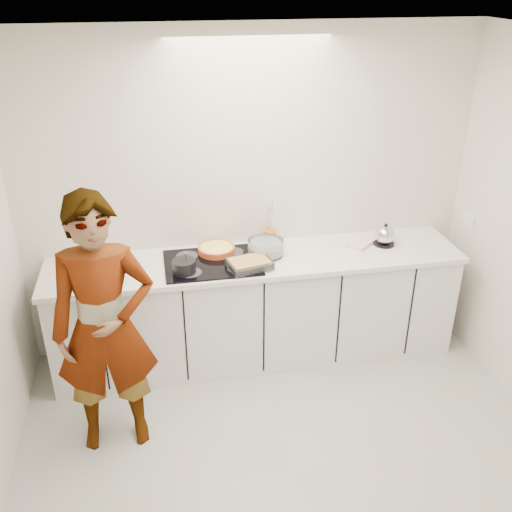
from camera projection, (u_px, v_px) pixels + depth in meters
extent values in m
cube|color=#ABABAB|center=(294.00, 471.00, 3.70)|extent=(3.60, 3.20, 0.00)
cube|color=white|center=(311.00, 49.00, 2.53)|extent=(3.60, 3.20, 0.00)
cube|color=silver|center=(249.00, 197.00, 4.52)|extent=(3.60, 0.00, 2.60)
cube|color=white|center=(469.00, 220.00, 4.69)|extent=(0.02, 0.15, 0.09)
cube|color=white|center=(257.00, 310.00, 4.63)|extent=(3.20, 0.58, 0.87)
cube|color=white|center=(257.00, 261.00, 4.42)|extent=(3.24, 0.64, 0.04)
cube|color=black|center=(212.00, 263.00, 4.34)|extent=(0.72, 0.54, 0.01)
cylinder|color=#BC5023|center=(216.00, 249.00, 4.47)|extent=(0.36, 0.36, 0.05)
cylinder|color=#FFEB63|center=(216.00, 247.00, 4.46)|extent=(0.31, 0.31, 0.01)
cylinder|color=black|center=(184.00, 266.00, 4.16)|extent=(0.23, 0.23, 0.10)
cylinder|color=silver|center=(186.00, 260.00, 4.16)|extent=(0.02, 0.07, 0.15)
cube|color=silver|center=(249.00, 264.00, 4.24)|extent=(0.35, 0.29, 0.06)
cube|color=#E09949|center=(249.00, 261.00, 4.23)|extent=(0.32, 0.25, 0.02)
cylinder|color=silver|center=(266.00, 247.00, 4.44)|extent=(0.37, 0.37, 0.13)
cylinder|color=white|center=(266.00, 250.00, 4.45)|extent=(0.31, 0.31, 0.06)
cube|color=white|center=(360.00, 244.00, 4.61)|extent=(0.25, 0.25, 0.03)
cylinder|color=black|center=(384.00, 244.00, 4.63)|extent=(0.19, 0.19, 0.02)
sphere|color=silver|center=(385.00, 235.00, 4.59)|extent=(0.19, 0.19, 0.16)
sphere|color=black|center=(386.00, 225.00, 4.56)|extent=(0.03, 0.03, 0.03)
cylinder|color=#CF5B1A|center=(270.00, 238.00, 4.59)|extent=(0.11, 0.11, 0.13)
imported|color=white|center=(105.00, 328.00, 3.58)|extent=(0.67, 0.45, 1.80)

